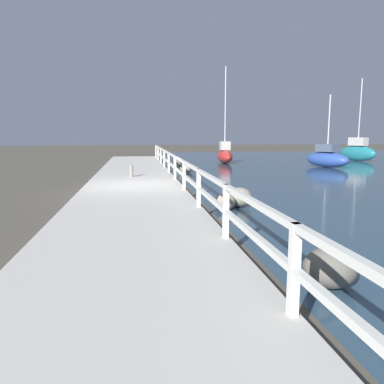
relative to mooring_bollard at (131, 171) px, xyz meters
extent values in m
plane|color=#4C473D|center=(0.11, -2.79, -0.57)|extent=(120.00, 120.00, 0.00)
cube|color=beige|center=(0.11, -2.79, -0.42)|extent=(3.56, 36.00, 0.30)
cube|color=silver|center=(1.79, -13.10, 0.22)|extent=(0.10, 0.10, 0.98)
cube|color=silver|center=(1.79, -10.16, 0.22)|extent=(0.10, 0.10, 0.98)
cube|color=silver|center=(1.79, -7.21, 0.22)|extent=(0.10, 0.10, 0.98)
cube|color=silver|center=(1.79, -4.27, 0.22)|extent=(0.10, 0.10, 0.98)
cube|color=silver|center=(1.79, -1.32, 0.22)|extent=(0.10, 0.10, 0.98)
cube|color=silver|center=(1.79, 1.62, 0.22)|extent=(0.10, 0.10, 0.98)
cube|color=silver|center=(1.79, 4.57, 0.22)|extent=(0.10, 0.10, 0.98)
cube|color=silver|center=(1.79, 7.52, 0.22)|extent=(0.10, 0.10, 0.98)
cube|color=silver|center=(1.79, 10.46, 0.22)|extent=(0.10, 0.10, 0.98)
cube|color=silver|center=(1.79, 13.41, 0.22)|extent=(0.10, 0.10, 0.98)
cube|color=silver|center=(1.79, -2.79, 0.67)|extent=(0.09, 32.50, 0.08)
cube|color=silver|center=(1.79, -2.79, 0.22)|extent=(0.09, 32.50, 0.08)
ellipsoid|color=gray|center=(2.71, -6.26, -0.33)|extent=(0.63, 0.56, 0.47)
ellipsoid|color=gray|center=(3.24, -5.88, -0.28)|extent=(0.77, 0.70, 0.58)
ellipsoid|color=#666056|center=(2.95, 7.93, -0.32)|extent=(0.65, 0.59, 0.49)
ellipsoid|color=gray|center=(2.97, 4.04, -0.31)|extent=(0.70, 0.63, 0.52)
ellipsoid|color=#666056|center=(2.90, -11.83, -0.28)|extent=(0.76, 0.69, 0.57)
cylinder|color=gray|center=(0.00, 0.00, -0.05)|extent=(0.17, 0.17, 0.44)
sphere|color=gray|center=(0.00, 0.00, 0.19)|extent=(0.15, 0.15, 0.15)
ellipsoid|color=red|center=(6.76, 10.71, -0.07)|extent=(1.25, 3.68, 0.97)
cube|color=beige|center=(6.76, 10.71, 0.72)|extent=(0.77, 1.04, 0.63)
cylinder|color=silver|center=(6.76, 10.71, 3.40)|extent=(0.09, 0.09, 5.98)
ellipsoid|color=#2D4C9E|center=(12.48, 6.16, -0.05)|extent=(2.34, 3.51, 1.01)
cube|color=#4C566B|center=(12.48, 6.16, 0.69)|extent=(1.28, 1.56, 0.48)
cylinder|color=silver|center=(12.48, 6.16, 2.25)|extent=(0.09, 0.09, 3.59)
ellipsoid|color=#1E707A|center=(17.84, 11.32, 0.05)|extent=(1.98, 3.45, 1.22)
cube|color=beige|center=(17.84, 11.32, 0.98)|extent=(1.08, 1.57, 0.64)
cylinder|color=silver|center=(17.84, 11.32, 3.27)|extent=(0.09, 0.09, 5.22)
camera|label=1|loc=(0.22, -16.55, 1.59)|focal=35.00mm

